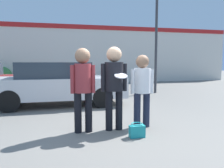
{
  "coord_description": "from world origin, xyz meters",
  "views": [
    {
      "loc": [
        -0.93,
        -4.3,
        1.45
      ],
      "look_at": [
        0.19,
        0.32,
        0.97
      ],
      "focal_mm": 35.0,
      "sensor_mm": 36.0,
      "label": 1
    }
  ],
  "objects_px": {
    "person_left": "(83,83)",
    "handbag": "(137,131)",
    "street_lamp": "(161,24)",
    "shrub": "(2,76)",
    "parked_car_near": "(57,83)",
    "person_right": "(142,85)",
    "person_middle_with_frisbee": "(114,80)"
  },
  "relations": [
    {
      "from": "person_left",
      "to": "handbag",
      "type": "height_order",
      "value": "person_left"
    },
    {
      "from": "street_lamp",
      "to": "shrub",
      "type": "relative_size",
      "value": 4.39
    },
    {
      "from": "parked_car_near",
      "to": "street_lamp",
      "type": "relative_size",
      "value": 0.85
    },
    {
      "from": "person_right",
      "to": "handbag",
      "type": "distance_m",
      "value": 1.09
    },
    {
      "from": "person_middle_with_frisbee",
      "to": "shrub",
      "type": "xyz_separation_m",
      "value": [
        -4.53,
        10.1,
        -0.48
      ]
    },
    {
      "from": "person_right",
      "to": "parked_car_near",
      "type": "bearing_deg",
      "value": 121.03
    },
    {
      "from": "street_lamp",
      "to": "handbag",
      "type": "bearing_deg",
      "value": -119.57
    },
    {
      "from": "person_middle_with_frisbee",
      "to": "shrub",
      "type": "height_order",
      "value": "person_middle_with_frisbee"
    },
    {
      "from": "street_lamp",
      "to": "shrub",
      "type": "height_order",
      "value": "street_lamp"
    },
    {
      "from": "person_middle_with_frisbee",
      "to": "person_right",
      "type": "bearing_deg",
      "value": 5.41
    },
    {
      "from": "person_right",
      "to": "shrub",
      "type": "xyz_separation_m",
      "value": [
        -5.19,
        10.04,
        -0.36
      ]
    },
    {
      "from": "person_right",
      "to": "parked_car_near",
      "type": "distance_m",
      "value": 3.6
    },
    {
      "from": "parked_car_near",
      "to": "person_left",
      "type": "bearing_deg",
      "value": -80.24
    },
    {
      "from": "person_middle_with_frisbee",
      "to": "parked_car_near",
      "type": "bearing_deg",
      "value": 110.86
    },
    {
      "from": "person_left",
      "to": "person_middle_with_frisbee",
      "type": "bearing_deg",
      "value": -0.25
    },
    {
      "from": "person_right",
      "to": "handbag",
      "type": "xyz_separation_m",
      "value": [
        -0.34,
        -0.62,
        -0.82
      ]
    },
    {
      "from": "person_left",
      "to": "shrub",
      "type": "height_order",
      "value": "person_left"
    },
    {
      "from": "street_lamp",
      "to": "person_left",
      "type": "bearing_deg",
      "value": -129.42
    },
    {
      "from": "person_right",
      "to": "parked_car_near",
      "type": "xyz_separation_m",
      "value": [
        -1.85,
        3.08,
        -0.22
      ]
    },
    {
      "from": "person_right",
      "to": "handbag",
      "type": "bearing_deg",
      "value": -118.47
    },
    {
      "from": "parked_car_near",
      "to": "handbag",
      "type": "relative_size",
      "value": 14.83
    },
    {
      "from": "handbag",
      "to": "person_left",
      "type": "bearing_deg",
      "value": 150.0
    },
    {
      "from": "person_middle_with_frisbee",
      "to": "street_lamp",
      "type": "distance_m",
      "value": 6.55
    },
    {
      "from": "person_left",
      "to": "person_right",
      "type": "height_order",
      "value": "person_left"
    },
    {
      "from": "street_lamp",
      "to": "handbag",
      "type": "xyz_separation_m",
      "value": [
        -3.2,
        -5.65,
        -3.09
      ]
    },
    {
      "from": "person_left",
      "to": "person_middle_with_frisbee",
      "type": "xyz_separation_m",
      "value": [
        0.66,
        -0.0,
        0.04
      ]
    },
    {
      "from": "person_middle_with_frisbee",
      "to": "person_right",
      "type": "distance_m",
      "value": 0.67
    },
    {
      "from": "person_left",
      "to": "street_lamp",
      "type": "relative_size",
      "value": 0.33
    },
    {
      "from": "person_left",
      "to": "handbag",
      "type": "distance_m",
      "value": 1.44
    },
    {
      "from": "person_right",
      "to": "person_left",
      "type": "bearing_deg",
      "value": -177.42
    },
    {
      "from": "person_right",
      "to": "shrub",
      "type": "distance_m",
      "value": 11.31
    },
    {
      "from": "handbag",
      "to": "person_right",
      "type": "bearing_deg",
      "value": 61.53
    }
  ]
}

